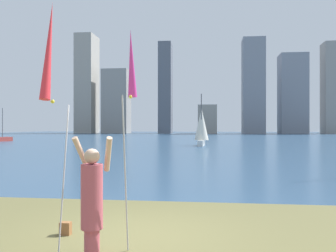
{
  "coord_description": "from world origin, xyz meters",
  "views": [
    {
      "loc": [
        1.46,
        -6.87,
        2.08
      ],
      "look_at": [
        -0.84,
        11.79,
        2.06
      ],
      "focal_mm": 39.61,
      "sensor_mm": 36.0,
      "label": 1
    }
  ],
  "objects_px": {
    "kite_flag_right": "(131,69)",
    "sailboat_4": "(3,139)",
    "kite_flag_left": "(49,55)",
    "sailboat_6": "(202,126)",
    "person": "(92,197)",
    "bag": "(65,228)"
  },
  "relations": [
    {
      "from": "person",
      "to": "bag",
      "type": "relative_size",
      "value": 7.94
    },
    {
      "from": "kite_flag_left",
      "to": "person",
      "type": "bearing_deg",
      "value": 39.86
    },
    {
      "from": "kite_flag_left",
      "to": "kite_flag_right",
      "type": "relative_size",
      "value": 1.07
    },
    {
      "from": "kite_flag_left",
      "to": "sailboat_6",
      "type": "relative_size",
      "value": 0.74
    },
    {
      "from": "bag",
      "to": "sailboat_6",
      "type": "height_order",
      "value": "sailboat_6"
    },
    {
      "from": "sailboat_4",
      "to": "bag",
      "type": "bearing_deg",
      "value": -57.5
    },
    {
      "from": "sailboat_6",
      "to": "kite_flag_left",
      "type": "bearing_deg",
      "value": -92.07
    },
    {
      "from": "person",
      "to": "bag",
      "type": "xyz_separation_m",
      "value": [
        -0.87,
        1.03,
        -0.82
      ]
    },
    {
      "from": "person",
      "to": "bag",
      "type": "height_order",
      "value": "person"
    },
    {
      "from": "person",
      "to": "bag",
      "type": "bearing_deg",
      "value": 137.48
    },
    {
      "from": "person",
      "to": "sailboat_6",
      "type": "bearing_deg",
      "value": 96.06
    },
    {
      "from": "kite_flag_right",
      "to": "sailboat_4",
      "type": "height_order",
      "value": "sailboat_4"
    },
    {
      "from": "kite_flag_right",
      "to": "sailboat_4",
      "type": "distance_m",
      "value": 47.9
    },
    {
      "from": "kite_flag_left",
      "to": "sailboat_6",
      "type": "height_order",
      "value": "sailboat_6"
    },
    {
      "from": "person",
      "to": "kite_flag_left",
      "type": "relative_size",
      "value": 0.48
    },
    {
      "from": "kite_flag_right",
      "to": "sailboat_6",
      "type": "relative_size",
      "value": 0.69
    },
    {
      "from": "person",
      "to": "sailboat_4",
      "type": "relative_size",
      "value": 0.43
    },
    {
      "from": "kite_flag_left",
      "to": "bag",
      "type": "xyz_separation_m",
      "value": [
        -0.35,
        1.46,
        -3.02
      ]
    },
    {
      "from": "kite_flag_left",
      "to": "sailboat_6",
      "type": "bearing_deg",
      "value": 87.93
    },
    {
      "from": "kite_flag_right",
      "to": "sailboat_4",
      "type": "relative_size",
      "value": 0.84
    },
    {
      "from": "bag",
      "to": "sailboat_6",
      "type": "bearing_deg",
      "value": 87.2
    },
    {
      "from": "kite_flag_left",
      "to": "kite_flag_right",
      "type": "xyz_separation_m",
      "value": [
        1.03,
        0.98,
        -0.08
      ]
    }
  ]
}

